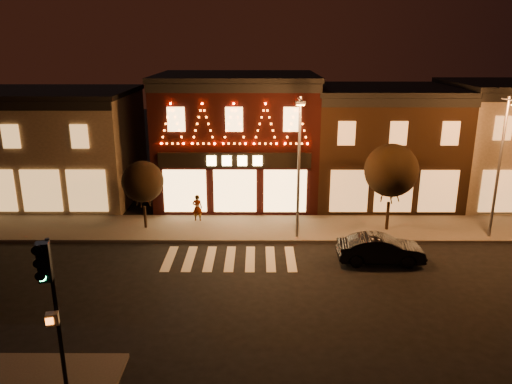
{
  "coord_description": "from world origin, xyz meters",
  "views": [
    {
      "loc": [
        1.38,
        -18.55,
        10.33
      ],
      "look_at": [
        1.28,
        4.0,
        3.45
      ],
      "focal_mm": 34.92,
      "sensor_mm": 36.0,
      "label": 1
    }
  ],
  "objects_px": {
    "traffic_signal_near": "(50,289)",
    "dark_sedan": "(381,249)",
    "pedestrian": "(197,208)",
    "streetlamp_mid": "(299,158)"
  },
  "relations": [
    {
      "from": "traffic_signal_near",
      "to": "pedestrian",
      "type": "distance_m",
      "value": 15.51
    },
    {
      "from": "traffic_signal_near",
      "to": "pedestrian",
      "type": "relative_size",
      "value": 3.15
    },
    {
      "from": "traffic_signal_near",
      "to": "pedestrian",
      "type": "height_order",
      "value": "traffic_signal_near"
    },
    {
      "from": "traffic_signal_near",
      "to": "dark_sedan",
      "type": "relative_size",
      "value": 1.2
    },
    {
      "from": "dark_sedan",
      "to": "pedestrian",
      "type": "height_order",
      "value": "pedestrian"
    },
    {
      "from": "dark_sedan",
      "to": "pedestrian",
      "type": "xyz_separation_m",
      "value": [
        -9.49,
        5.44,
        0.26
      ]
    },
    {
      "from": "traffic_signal_near",
      "to": "dark_sedan",
      "type": "xyz_separation_m",
      "value": [
        11.77,
        9.66,
        -2.97
      ]
    },
    {
      "from": "traffic_signal_near",
      "to": "streetlamp_mid",
      "type": "height_order",
      "value": "streetlamp_mid"
    },
    {
      "from": "pedestrian",
      "to": "traffic_signal_near",
      "type": "bearing_deg",
      "value": 84.02
    },
    {
      "from": "traffic_signal_near",
      "to": "streetlamp_mid",
      "type": "bearing_deg",
      "value": 42.66
    }
  ]
}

